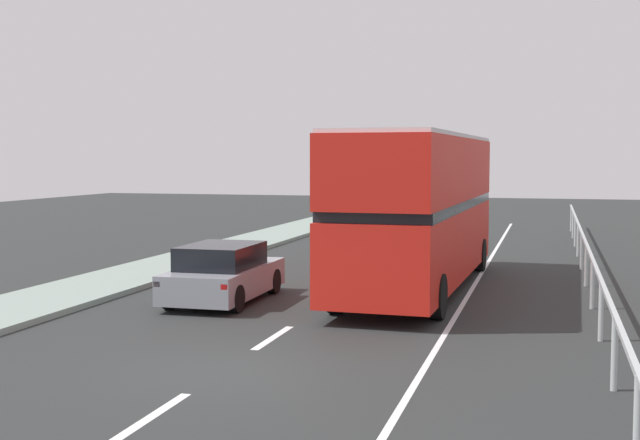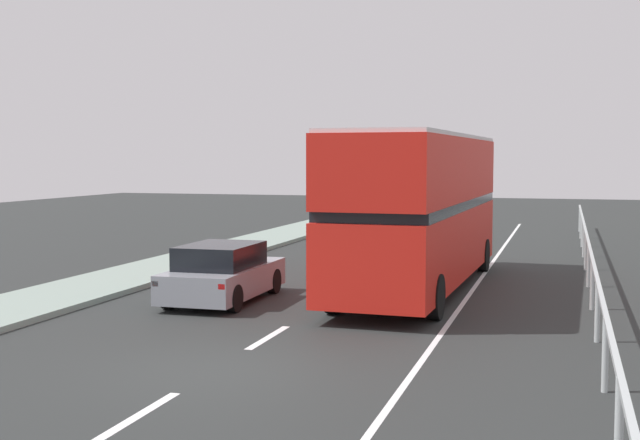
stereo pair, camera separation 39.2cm
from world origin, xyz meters
name	(u,v)px [view 2 (the right image)]	position (x,y,z in m)	size (l,w,h in m)	color
ground_plane	(220,370)	(0.00, 0.00, -0.05)	(73.10, 120.00, 0.10)	#272A29
lane_paint_markings	(424,293)	(2.04, 8.44, 0.00)	(3.33, 46.00, 0.01)	silver
bridge_side_railing	(591,260)	(6.13, 9.00, 0.94)	(0.10, 42.00, 1.17)	#B0B8B7
double_decker_bus_red	(420,207)	(1.83, 9.02, 2.21)	(2.86, 11.12, 4.11)	red
hatchback_car_near	(223,274)	(-2.48, 5.89, 0.68)	(1.89, 4.16, 1.41)	gray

